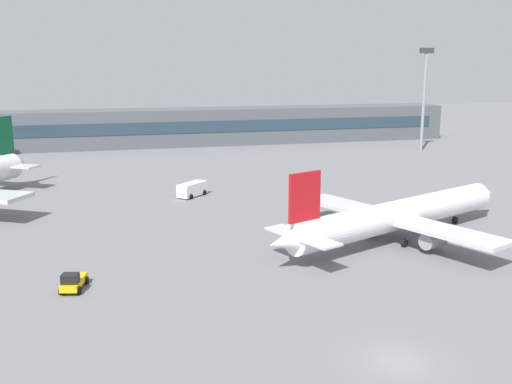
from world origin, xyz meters
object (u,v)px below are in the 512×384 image
airplane_near (401,215)px  baggage_tug_yellow (73,282)px  floodlight_tower_west (424,92)px  service_van_white (192,189)px

airplane_near → baggage_tug_yellow: 35.80m
airplane_near → floodlight_tower_west: floodlight_tower_west is taller
baggage_tug_yellow → service_van_white: service_van_white is taller
baggage_tug_yellow → floodlight_tower_west: bearing=42.5°
baggage_tug_yellow → service_van_white: (15.68, 34.28, 0.31)m
baggage_tug_yellow → floodlight_tower_west: size_ratio=0.16×
baggage_tug_yellow → airplane_near: bearing=10.4°
airplane_near → service_van_white: 34.00m
airplane_near → baggage_tug_yellow: size_ratio=9.34×
floodlight_tower_west → service_van_white: bearing=-150.1°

